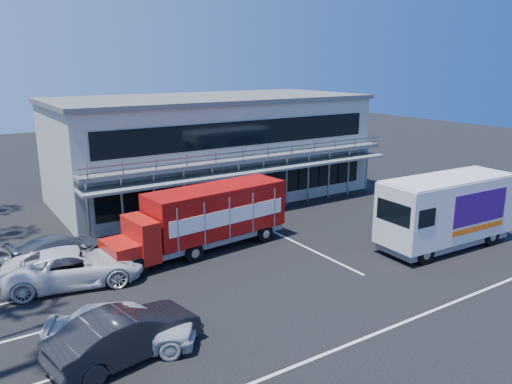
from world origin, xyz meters
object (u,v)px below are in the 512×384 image
parked_car_a (121,328)px  parked_car_b (126,334)px  white_van (446,210)px  red_truck (206,217)px

parked_car_a → parked_car_b: 0.50m
parked_car_b → parked_car_a: bearing=-10.8°
white_van → parked_car_a: (-17.76, -0.40, -1.18)m
white_van → parked_car_a: size_ratio=1.58×
white_van → parked_car_a: 17.80m
white_van → parked_car_a: white_van is taller
red_truck → parked_car_b: bearing=-138.6°
red_truck → parked_car_a: 9.79m
red_truck → parked_car_b: size_ratio=1.96×
white_van → parked_car_b: bearing=-174.7°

